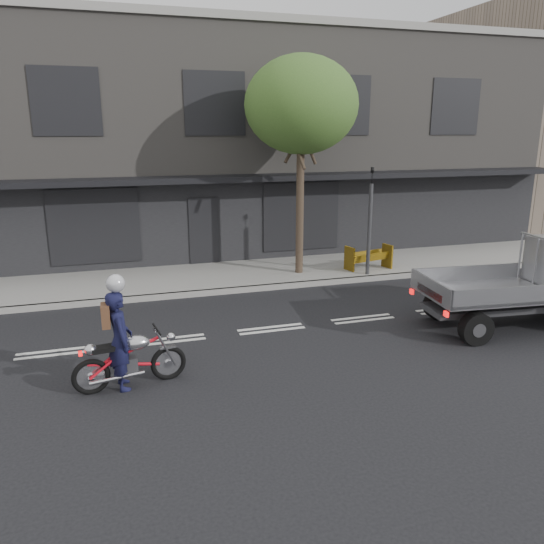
{
  "coord_description": "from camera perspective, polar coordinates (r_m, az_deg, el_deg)",
  "views": [
    {
      "loc": [
        -3.4,
        -11.33,
        4.61
      ],
      "look_at": [
        0.17,
        0.5,
        1.27
      ],
      "focal_mm": 35.0,
      "sensor_mm": 36.0,
      "label": 1
    }
  ],
  "objects": [
    {
      "name": "motorcycle",
      "position": [
        10.17,
        -15.02,
        -8.96
      ],
      "size": [
        2.08,
        0.6,
        1.07
      ],
      "rotation": [
        0.0,
        0.0,
        0.14
      ],
      "color": "black",
      "rests_on": "ground"
    },
    {
      "name": "rider",
      "position": [
        10.02,
        -16.04,
        -7.07
      ],
      "size": [
        0.53,
        0.73,
        1.85
      ],
      "primitive_type": "imported",
      "rotation": [
        0.0,
        0.0,
        1.71
      ],
      "color": "#121333",
      "rests_on": "ground"
    },
    {
      "name": "street_tree",
      "position": [
        16.52,
        3.17,
        17.43
      ],
      "size": [
        3.4,
        3.4,
        6.74
      ],
      "color": "#382B21",
      "rests_on": "ground"
    },
    {
      "name": "sidewalk",
      "position": [
        17.0,
        -4.65,
        -0.39
      ],
      "size": [
        32.0,
        3.2,
        0.15
      ],
      "primitive_type": "cube",
      "color": "gray",
      "rests_on": "ground"
    },
    {
      "name": "construction_barrier",
      "position": [
        17.46,
        10.66,
        1.46
      ],
      "size": [
        1.56,
        0.91,
        0.82
      ],
      "primitive_type": null,
      "rotation": [
        0.0,
        0.0,
        0.23
      ],
      "color": "#D8990B",
      "rests_on": "sidewalk"
    },
    {
      "name": "ground",
      "position": [
        12.69,
        -0.09,
        -6.17
      ],
      "size": [
        80.0,
        80.0,
        0.0
      ],
      "primitive_type": "plane",
      "color": "black",
      "rests_on": "ground"
    },
    {
      "name": "building_main",
      "position": [
        22.89,
        -8.49,
        13.45
      ],
      "size": [
        26.0,
        10.0,
        8.0
      ],
      "primitive_type": "cube",
      "color": "slate",
      "rests_on": "ground"
    },
    {
      "name": "kerb",
      "position": [
        15.5,
        -3.39,
        -1.91
      ],
      "size": [
        32.0,
        0.2,
        0.15
      ],
      "primitive_type": "cube",
      "color": "gray",
      "rests_on": "ground"
    },
    {
      "name": "traffic_light_pole",
      "position": [
        16.79,
        10.44,
        4.73
      ],
      "size": [
        0.12,
        0.12,
        3.5
      ],
      "color": "#2D2D30",
      "rests_on": "ground"
    }
  ]
}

